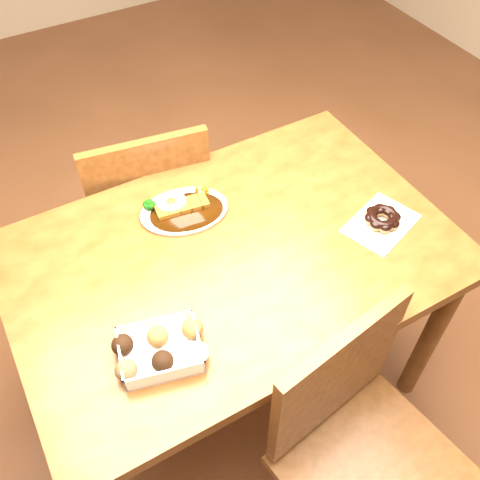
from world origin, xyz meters
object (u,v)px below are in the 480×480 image
table (233,274)px  katsu_curry_plate (182,209)px  pon_de_ring (382,219)px  donut_box (160,349)px  chair_near (360,447)px  chair_far (149,207)px

table → katsu_curry_plate: 0.24m
pon_de_ring → donut_box: bearing=-174.0°
chair_near → katsu_curry_plate: chair_near is taller
chair_far → pon_de_ring: bearing=134.8°
table → pon_de_ring: bearing=-15.7°
chair_far → donut_box: 0.82m
table → chair_far: chair_far is taller
chair_far → pon_de_ring: size_ratio=3.57×
katsu_curry_plate → donut_box: bearing=-121.6°
katsu_curry_plate → pon_de_ring: bearing=-34.1°
table → katsu_curry_plate: bearing=105.2°
katsu_curry_plate → chair_far: bearing=90.5°
katsu_curry_plate → donut_box: size_ratio=1.24×
chair_far → chair_near: 1.08m
chair_far → katsu_curry_plate: 0.44m
chair_near → katsu_curry_plate: (-0.13, 0.74, 0.28)m
table → pon_de_ring: 0.45m
chair_far → table: bearing=105.0°
katsu_curry_plate → pon_de_ring: size_ratio=1.16×
chair_near → donut_box: bearing=128.4°
chair_near → table: bearing=89.0°
chair_far → donut_box: bearing=80.6°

